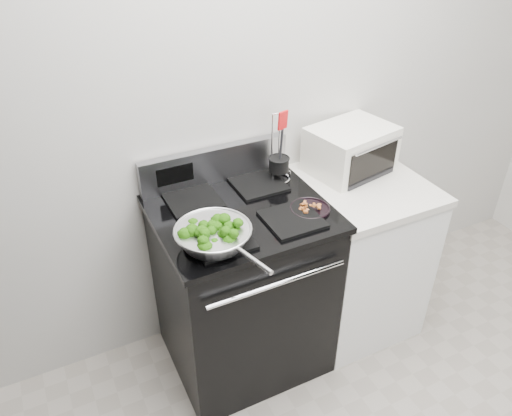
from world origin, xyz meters
TOP-DOWN VIEW (x-y plane):
  - back_wall at (0.00, 1.75)m, footprint 4.00×0.02m
  - gas_range at (-0.30, 1.41)m, footprint 0.79×0.69m
  - counter at (0.39, 1.41)m, footprint 0.62×0.68m
  - skillet at (-0.51, 1.23)m, footprint 0.32×0.50m
  - broccoli_pile at (-0.51, 1.23)m, footprint 0.25×0.25m
  - bacon_plate at (-0.02, 1.28)m, footprint 0.18×0.18m
  - utensil_holder at (-0.01, 1.59)m, footprint 0.12×0.12m
  - toaster_oven at (0.40, 1.56)m, footprint 0.47×0.39m

SIDE VIEW (x-z plane):
  - counter at x=0.39m, z-range 0.00..0.92m
  - gas_range at x=-0.30m, z-range -0.08..1.05m
  - bacon_plate at x=-0.02m, z-range 0.95..0.99m
  - skillet at x=-0.51m, z-range 0.97..1.04m
  - utensil_holder at x=-0.01m, z-range 0.83..1.20m
  - broccoli_pile at x=-0.51m, z-range 0.98..1.06m
  - toaster_oven at x=0.40m, z-range 0.92..1.16m
  - back_wall at x=0.00m, z-range 0.00..2.70m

